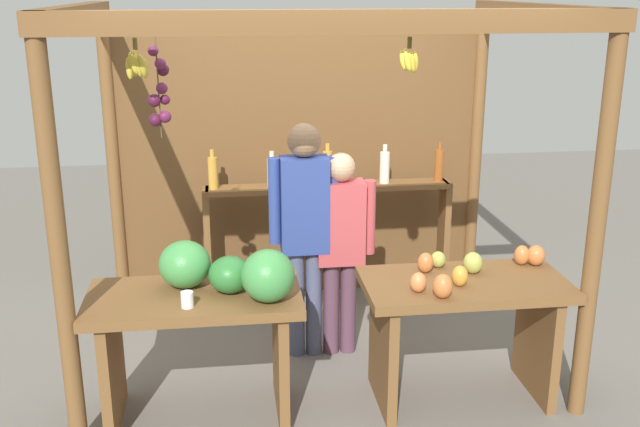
{
  "coord_description": "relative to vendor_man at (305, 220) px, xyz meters",
  "views": [
    {
      "loc": [
        -0.6,
        -4.78,
        2.5
      ],
      "look_at": [
        0.0,
        -0.21,
        1.07
      ],
      "focal_mm": 41.58,
      "sensor_mm": 36.0,
      "label": 1
    }
  ],
  "objects": [
    {
      "name": "vendor_woman",
      "position": [
        0.24,
        0.0,
        -0.14
      ],
      "size": [
        0.48,
        0.2,
        1.45
      ],
      "rotation": [
        0.0,
        0.0,
        -0.13
      ],
      "color": "#59384A",
      "rests_on": "ground"
    },
    {
      "name": "vendor_man",
      "position": [
        0.0,
        0.0,
        0.0
      ],
      "size": [
        0.48,
        0.22,
        1.65
      ],
      "rotation": [
        0.0,
        0.0,
        -0.11
      ],
      "color": "#4D5372",
      "rests_on": "ground"
    },
    {
      "name": "fruit_counter_left",
      "position": [
        -0.64,
        -0.71,
        -0.28
      ],
      "size": [
        1.24,
        0.65,
        1.1
      ],
      "color": "brown",
      "rests_on": "ground"
    },
    {
      "name": "fruit_counter_right",
      "position": [
        0.9,
        -0.7,
        -0.4
      ],
      "size": [
        1.24,
        0.64,
        0.94
      ],
      "color": "brown",
      "rests_on": "ground"
    },
    {
      "name": "market_stall",
      "position": [
        0.08,
        0.55,
        0.41
      ],
      "size": [
        3.06,
        2.19,
        2.38
      ],
      "color": "brown",
      "rests_on": "ground"
    },
    {
      "name": "ground_plane",
      "position": [
        0.09,
        0.08,
        -0.99
      ],
      "size": [
        12.0,
        12.0,
        0.0
      ],
      "primitive_type": "plane",
      "color": "slate",
      "rests_on": "ground"
    },
    {
      "name": "bottle_shelf_unit",
      "position": [
        0.28,
        0.86,
        -0.2
      ],
      "size": [
        1.96,
        0.22,
        1.33
      ],
      "color": "brown",
      "rests_on": "ground"
    }
  ]
}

